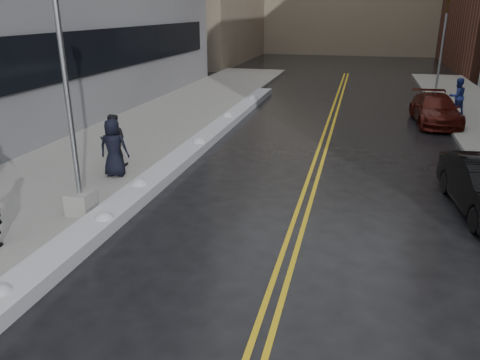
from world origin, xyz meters
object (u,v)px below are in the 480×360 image
Objects in this scene: lamppost at (71,128)px; pedestrian_east at (457,96)px; pedestrian_b at (113,140)px; traffic_signal at (442,43)px; car_maroon at (435,110)px; pedestrian_c at (114,148)px.

pedestrian_east is at bearing 53.43° from lamppost.
pedestrian_b is at bearing 17.27° from pedestrian_east.
lamppost reaches higher than traffic_signal.
traffic_signal is 3.18× the size of pedestrian_east.
lamppost is 4.10× the size of pedestrian_b.
lamppost is at bearing -130.38° from car_maroon.
pedestrian_east is at bearing -156.40° from pedestrian_b.
lamppost is at bearing 86.37° from pedestrian_b.
pedestrian_b is at bearing -69.16° from pedestrian_c.
pedestrian_east is (13.17, 12.30, 0.02)m from pedestrian_b.
pedestrian_c is 0.40× the size of car_maroon.
pedestrian_b reaches higher than car_maroon.
lamppost is 24.98m from traffic_signal.
car_maroon is (-1.00, -7.67, -2.69)m from traffic_signal.
traffic_signal reaches higher than pedestrian_b.
pedestrian_east is at bearing 53.47° from car_maroon.
pedestrian_b is 0.96× the size of pedestrian_c.
car_maroon is (10.80, 14.33, -1.82)m from lamppost.
lamppost is at bearing 27.66° from pedestrian_east.
traffic_signal reaches higher than pedestrian_east.
car_maroon is at bearing -158.38° from pedestrian_b.
pedestrian_b is at bearing 105.82° from lamppost.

